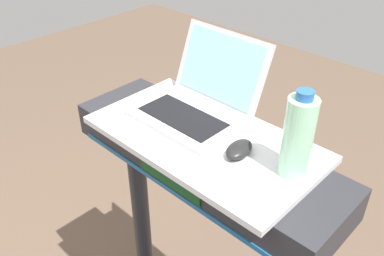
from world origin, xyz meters
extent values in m
cylinder|color=#28282D|center=(-0.34, 0.70, 0.59)|extent=(0.07, 0.07, 0.89)
cube|color=#28282D|center=(0.00, 0.70, 1.09)|extent=(0.90, 0.28, 0.11)
cube|color=#0C3F19|center=(0.00, 0.56, 1.09)|extent=(0.24, 0.01, 0.06)
cube|color=#1E598C|center=(0.00, 0.56, 1.05)|extent=(0.81, 0.00, 0.02)
cube|color=silver|center=(0.00, 0.70, 1.16)|extent=(0.68, 0.37, 0.02)
cube|color=#B7B7BC|center=(-0.10, 0.73, 1.18)|extent=(0.33, 0.23, 0.02)
cube|color=black|center=(-0.10, 0.71, 1.19)|extent=(0.27, 0.13, 0.00)
cube|color=#B7B7BC|center=(-0.10, 0.88, 1.29)|extent=(0.33, 0.09, 0.22)
cube|color=#8CCCF2|center=(-0.10, 0.88, 1.30)|extent=(0.29, 0.07, 0.19)
ellipsoid|color=black|center=(0.13, 0.70, 1.19)|extent=(0.07, 0.11, 0.03)
cylinder|color=#9EDBB2|center=(0.28, 0.73, 1.28)|extent=(0.08, 0.08, 0.22)
cylinder|color=#2659A5|center=(0.28, 0.73, 1.40)|extent=(0.04, 0.04, 0.02)
camera|label=1|loc=(0.67, -0.05, 1.86)|focal=38.91mm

